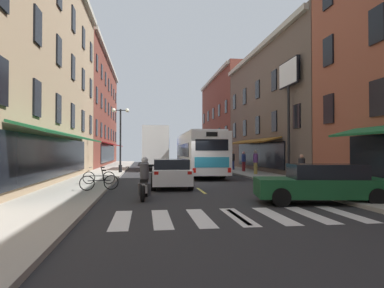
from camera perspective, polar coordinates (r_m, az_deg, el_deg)
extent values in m
cube|color=#28282B|center=(19.94, -0.12, -6.74)|extent=(34.80, 80.00, 0.10)
cube|color=#DBCC4C|center=(10.20, 7.64, -11.81)|extent=(0.14, 2.40, 0.01)
cube|color=#DBCC4C|center=(16.49, 1.53, -7.73)|extent=(0.14, 2.40, 0.01)
cube|color=#DBCC4C|center=(22.90, -1.14, -5.88)|extent=(0.14, 2.40, 0.01)
cube|color=#DBCC4C|center=(29.34, -2.64, -4.84)|extent=(0.14, 2.40, 0.01)
cube|color=#DBCC4C|center=(35.81, -3.59, -4.17)|extent=(0.14, 2.40, 0.01)
cube|color=#DBCC4C|center=(42.29, -4.25, -3.71)|extent=(0.14, 2.40, 0.01)
cube|color=#DBCC4C|center=(48.77, -4.73, -3.37)|extent=(0.14, 2.40, 0.01)
cube|color=#DBCC4C|center=(55.26, -5.10, -3.11)|extent=(0.14, 2.40, 0.01)
cube|color=silver|center=(9.86, -11.62, -12.17)|extent=(0.50, 2.80, 0.01)
cube|color=silver|center=(9.86, -5.07, -12.19)|extent=(0.50, 2.80, 0.01)
cube|color=silver|center=(9.97, 1.40, -12.07)|extent=(0.50, 2.80, 0.01)
cube|color=silver|center=(10.20, 7.64, -11.81)|extent=(0.50, 2.80, 0.01)
cube|color=silver|center=(10.54, 13.53, -11.44)|extent=(0.50, 2.80, 0.01)
cube|color=silver|center=(10.99, 18.98, -10.99)|extent=(0.50, 2.80, 0.01)
cube|color=silver|center=(11.52, 23.95, -10.49)|extent=(0.50, 2.80, 0.01)
cube|color=#A39E93|center=(20.01, -17.22, -6.33)|extent=(3.00, 80.00, 0.14)
cube|color=#A39E93|center=(21.53, 15.72, -5.97)|extent=(3.00, 80.00, 0.14)
cube|color=black|center=(20.21, -21.29, -2.05)|extent=(0.10, 16.00, 2.10)
cube|color=#1E6638|center=(20.08, -19.29, 1.36)|extent=(1.38, 14.93, 0.44)
cube|color=black|center=(13.13, -29.03, 9.12)|extent=(0.10, 1.00, 1.60)
cube|color=black|center=(16.69, -24.27, 6.90)|extent=(0.10, 1.00, 1.60)
cube|color=black|center=(20.34, -21.23, 5.44)|extent=(0.10, 1.00, 1.60)
cube|color=black|center=(24.04, -19.13, 4.42)|extent=(0.10, 1.00, 1.60)
cube|color=black|center=(27.78, -17.59, 3.67)|extent=(0.10, 1.00, 1.60)
cube|color=black|center=(31.53, -16.42, 3.09)|extent=(0.10, 1.00, 1.60)
cube|color=black|center=(17.42, -24.18, 17.38)|extent=(0.10, 1.00, 1.60)
cube|color=black|center=(20.95, -21.16, 14.17)|extent=(0.10, 1.00, 1.60)
cube|color=black|center=(24.56, -19.08, 11.87)|extent=(0.10, 1.00, 1.60)
cube|color=black|center=(28.22, -17.55, 10.15)|extent=(0.10, 1.00, 1.60)
cube|color=black|center=(31.92, -16.39, 8.83)|extent=(0.10, 1.00, 1.60)
cube|color=black|center=(25.47, -19.03, 18.90)|extent=(0.10, 1.00, 1.60)
cube|color=black|center=(29.02, -17.51, 16.36)|extent=(0.10, 1.00, 1.60)
cube|color=black|center=(32.62, -16.36, 14.37)|extent=(0.10, 1.00, 1.60)
cube|color=brown|center=(47.42, -18.50, 5.08)|extent=(8.00, 26.57, 13.99)
cube|color=#B2AD9E|center=(48.02, -13.51, 13.04)|extent=(0.44, 26.07, 0.40)
cube|color=black|center=(46.57, -13.65, -1.54)|extent=(0.10, 16.00, 2.10)
cube|color=maroon|center=(46.51, -12.78, -0.07)|extent=(1.38, 14.93, 0.44)
cube|color=black|center=(35.29, -15.50, 2.64)|extent=(0.10, 1.00, 1.60)
cube|color=black|center=(39.06, -14.76, 2.27)|extent=(0.10, 1.00, 1.60)
cube|color=black|center=(42.84, -14.15, 1.97)|extent=(0.10, 1.00, 1.60)
cube|color=black|center=(46.62, -13.64, 1.72)|extent=(0.10, 1.00, 1.60)
cube|color=black|center=(50.41, -13.20, 1.50)|extent=(0.10, 1.00, 1.60)
cube|color=black|center=(54.20, -12.83, 1.31)|extent=(0.10, 1.00, 1.60)
cube|color=black|center=(57.99, -12.50, 1.15)|extent=(0.10, 1.00, 1.60)
cube|color=black|center=(35.64, -15.47, 7.78)|extent=(0.10, 1.00, 1.60)
cube|color=black|center=(39.38, -14.74, 6.92)|extent=(0.10, 1.00, 1.60)
cube|color=black|center=(43.13, -14.13, 6.22)|extent=(0.10, 1.00, 1.60)
cube|color=black|center=(46.89, -13.62, 5.62)|extent=(0.10, 1.00, 1.60)
cube|color=black|center=(50.66, -13.19, 5.12)|extent=(0.10, 1.00, 1.60)
cube|color=black|center=(54.43, -12.81, 4.68)|extent=(0.10, 1.00, 1.60)
cube|color=black|center=(58.21, -12.49, 4.30)|extent=(0.10, 1.00, 1.60)
cube|color=black|center=(36.27, -15.45, 12.78)|extent=(0.10, 1.00, 1.60)
cube|color=black|center=(39.95, -14.71, 11.47)|extent=(0.10, 1.00, 1.60)
cube|color=black|center=(43.65, -14.11, 10.39)|extent=(0.10, 1.00, 1.60)
cube|color=black|center=(47.37, -13.60, 9.47)|extent=(0.10, 1.00, 1.60)
cube|color=black|center=(51.10, -13.17, 8.69)|extent=(0.10, 1.00, 1.60)
cube|color=black|center=(54.85, -12.80, 8.01)|extent=(0.10, 1.00, 1.60)
cube|color=black|center=(58.60, -12.48, 7.42)|extent=(0.10, 1.00, 1.60)
cube|color=black|center=(17.11, 28.36, 6.74)|extent=(0.10, 1.00, 1.60)
cube|color=black|center=(20.44, 21.69, 5.41)|extent=(0.10, 1.00, 1.60)
cube|color=black|center=(17.82, 28.25, 16.98)|extent=(0.10, 1.00, 1.60)
cube|color=black|center=(21.05, 21.62, 14.10)|extent=(0.10, 1.00, 1.60)
cube|color=brown|center=(33.04, 17.48, 5.37)|extent=(8.00, 19.90, 11.23)
cube|color=#B2AD9E|center=(32.56, 10.66, 14.89)|extent=(0.44, 19.40, 0.40)
cube|color=black|center=(31.32, 10.82, -1.76)|extent=(0.10, 12.00, 2.10)
cube|color=brown|center=(31.10, 9.58, 0.44)|extent=(1.38, 11.20, 0.44)
cube|color=black|center=(23.98, 16.96, 4.42)|extent=(0.10, 1.00, 1.60)
cube|color=black|center=(27.65, 13.47, 3.66)|extent=(0.10, 1.00, 1.60)
cube|color=black|center=(31.40, 10.80, 3.08)|extent=(0.10, 1.00, 1.60)
cube|color=black|center=(35.20, 8.72, 2.62)|extent=(0.10, 1.00, 1.60)
cube|color=black|center=(39.04, 7.04, 2.24)|extent=(0.10, 1.00, 1.60)
cube|color=black|center=(24.50, 16.91, 11.89)|extent=(0.10, 1.00, 1.60)
cube|color=black|center=(28.10, 13.43, 10.18)|extent=(0.10, 1.00, 1.60)
cube|color=black|center=(31.79, 10.78, 8.84)|extent=(0.10, 1.00, 1.60)
cube|color=black|center=(35.55, 8.70, 7.77)|extent=(0.10, 1.00, 1.60)
cube|color=black|center=(39.36, 7.03, 6.90)|extent=(0.10, 1.00, 1.60)
cube|color=brown|center=(51.82, 7.94, 3.91)|extent=(8.00, 19.90, 12.91)
cube|color=#B2AD9E|center=(51.76, 3.47, 10.74)|extent=(0.44, 19.40, 0.40)
cube|color=black|center=(50.67, 3.55, -1.54)|extent=(0.10, 12.00, 2.10)
cube|color=maroon|center=(50.54, 2.76, -0.18)|extent=(1.38, 11.20, 0.44)
cube|color=black|center=(42.92, 5.66, 1.93)|extent=(0.10, 1.00, 1.60)
cube|color=black|center=(46.81, 4.52, 1.67)|extent=(0.10, 1.00, 1.60)
cube|color=black|center=(50.72, 3.55, 1.46)|extent=(0.10, 1.00, 1.60)
cube|color=black|center=(54.64, 2.72, 1.27)|extent=(0.10, 1.00, 1.60)
cube|color=black|center=(58.57, 2.00, 1.10)|extent=(0.10, 1.00, 1.60)
cube|color=black|center=(43.21, 5.66, 6.17)|extent=(0.10, 1.00, 1.60)
cube|color=black|center=(47.07, 4.51, 5.57)|extent=(0.10, 1.00, 1.60)
cube|color=black|center=(50.96, 3.54, 5.05)|extent=(0.10, 1.00, 1.60)
cube|color=black|center=(54.87, 2.71, 4.61)|extent=(0.10, 1.00, 1.60)
cube|color=black|center=(58.79, 2.00, 4.22)|extent=(0.10, 1.00, 1.60)
cylinder|color=black|center=(24.34, 15.71, 2.11)|extent=(0.18, 0.18, 6.24)
cylinder|color=black|center=(24.35, 15.74, -4.95)|extent=(0.40, 0.40, 0.24)
cube|color=black|center=(24.87, 15.66, 11.20)|extent=(0.10, 2.95, 1.79)
cube|color=white|center=(24.85, 15.53, 11.21)|extent=(0.04, 2.79, 1.63)
cube|color=white|center=(24.89, 15.78, 11.19)|extent=(0.04, 2.79, 1.63)
cube|color=silver|center=(27.17, 1.14, -1.46)|extent=(2.84, 12.17, 2.79)
cube|color=silver|center=(27.20, 1.14, 1.61)|extent=(2.61, 10.97, 0.16)
cube|color=black|center=(27.46, 1.06, -1.04)|extent=(2.82, 9.77, 0.96)
cube|color=maroon|center=(27.20, 1.14, -3.88)|extent=(2.86, 11.77, 0.36)
cube|color=black|center=(33.14, -0.24, -1.06)|extent=(2.25, 0.17, 1.10)
cube|color=black|center=(21.22, 3.30, -0.15)|extent=(2.05, 0.17, 0.70)
cube|color=teal|center=(21.22, 3.30, -3.04)|extent=(2.15, 0.15, 0.64)
cube|color=black|center=(21.23, 3.30, 1.63)|extent=(0.70, 0.12, 0.28)
cube|color=red|center=(21.07, 0.37, -4.40)|extent=(0.20, 0.08, 0.28)
cube|color=red|center=(21.44, 6.20, -4.33)|extent=(0.20, 0.08, 0.28)
cylinder|color=black|center=(31.11, -2.01, -3.72)|extent=(0.32, 1.01, 1.00)
cylinder|color=black|center=(31.38, 2.28, -3.70)|extent=(0.32, 1.01, 1.00)
cylinder|color=black|center=(23.54, -0.55, -4.55)|extent=(0.32, 1.01, 1.00)
cylinder|color=black|center=(23.89, 5.08, -4.49)|extent=(0.32, 1.01, 1.00)
cube|color=black|center=(37.46, -5.95, -1.67)|extent=(2.40, 2.52, 2.40)
cube|color=black|center=(38.64, -5.93, -0.40)|extent=(2.00, 0.18, 0.80)
cube|color=silver|center=(33.46, -6.00, -0.21)|extent=(2.63, 5.69, 3.48)
cube|color=navy|center=(33.47, -3.91, 0.08)|extent=(0.20, 3.36, 0.90)
cube|color=black|center=(34.69, -5.99, -3.37)|extent=(2.21, 7.69, 0.24)
cylinder|color=black|center=(37.31, -7.65, -3.36)|extent=(0.32, 0.91, 0.90)
cylinder|color=black|center=(37.30, -4.26, -3.37)|extent=(0.32, 0.91, 0.90)
cylinder|color=black|center=(32.67, -7.95, -3.67)|extent=(0.32, 0.91, 0.90)
cylinder|color=black|center=(32.65, -4.08, -3.68)|extent=(0.32, 0.91, 0.90)
cube|color=#144723|center=(13.34, 20.53, -6.76)|extent=(4.83, 2.52, 0.66)
cube|color=black|center=(13.35, 21.27, -4.28)|extent=(2.72, 2.00, 0.55)
cube|color=red|center=(14.83, 28.08, -5.23)|extent=(0.09, 0.21, 0.14)
cylinder|color=black|center=(12.15, 14.54, -8.55)|extent=(0.67, 0.33, 0.64)
cylinder|color=black|center=(13.76, 13.04, -7.68)|extent=(0.67, 0.33, 0.64)
cylinder|color=black|center=(13.21, 28.36, -7.85)|extent=(0.67, 0.33, 0.64)
cylinder|color=black|center=(14.70, 25.48, -7.18)|extent=(0.67, 0.33, 0.64)
cube|color=#515154|center=(44.23, -6.56, -2.88)|extent=(1.90, 4.32, 0.63)
cube|color=black|center=(44.05, -6.56, -2.20)|extent=(1.70, 2.35, 0.49)
cube|color=red|center=(42.11, -7.54, -2.67)|extent=(0.20, 0.06, 0.14)
cube|color=red|center=(42.11, -5.58, -2.68)|extent=(0.20, 0.06, 0.14)
cylinder|color=black|center=(45.68, -7.63, -3.12)|extent=(0.24, 0.65, 0.64)
cylinder|color=black|center=(45.68, -5.49, -3.12)|extent=(0.24, 0.65, 0.64)
cylinder|color=black|center=(42.81, -7.70, -3.25)|extent=(0.24, 0.65, 0.64)
cylinder|color=black|center=(42.81, -5.42, -3.25)|extent=(0.24, 0.65, 0.64)
cube|color=silver|center=(18.09, -3.56, -5.22)|extent=(2.00, 4.50, 0.74)
cube|color=black|center=(17.88, -3.53, -3.36)|extent=(1.79, 2.45, 0.51)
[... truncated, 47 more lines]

